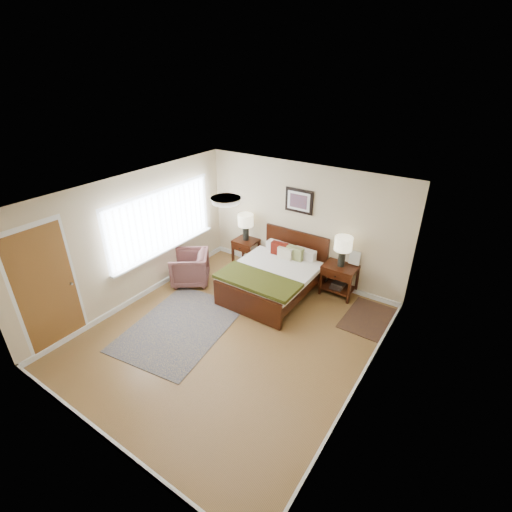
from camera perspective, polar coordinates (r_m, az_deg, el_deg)
name	(u,v)px	position (r m, az deg, el deg)	size (l,w,h in m)	color
floor	(231,335)	(6.60, -3.84, -12.09)	(5.00, 5.00, 0.00)	brown
back_wall	(302,223)	(7.79, 7.13, 5.06)	(4.50, 0.04, 2.50)	#C4B48E
front_wall	(88,370)	(4.59, -24.42, -15.64)	(4.50, 0.04, 2.50)	#C4B48E
left_wall	(134,240)	(7.35, -18.25, 2.40)	(0.04, 5.00, 2.50)	#C4B48E
right_wall	(368,323)	(5.03, 16.82, -9.80)	(0.04, 5.00, 2.50)	#C4B48E
ceiling	(226,198)	(5.36, -4.68, 8.93)	(4.50, 5.00, 0.02)	white
window	(163,222)	(7.66, -14.13, 5.05)	(0.11, 2.72, 1.32)	silver
door	(47,290)	(6.64, -29.50, -4.57)	(0.06, 1.00, 2.18)	silver
ceil_fixture	(226,200)	(5.37, -4.66, 8.58)	(0.44, 0.44, 0.08)	white
bed	(274,273)	(7.42, 2.76, -2.59)	(1.61, 1.93, 1.04)	#351708
wall_art	(299,201)	(7.63, 6.62, 8.40)	(0.62, 0.05, 0.50)	black
nightstand_left	(245,245)	(8.51, -1.64, 1.70)	(0.52, 0.47, 0.62)	#351708
nightstand_right	(339,277)	(7.61, 12.67, -3.20)	(0.66, 0.49, 0.65)	#351708
lamp_left	(246,222)	(8.30, -1.61, 5.20)	(0.34, 0.34, 0.61)	black
lamp_right	(343,246)	(7.30, 13.26, 1.48)	(0.34, 0.34, 0.61)	black
armchair	(190,268)	(7.98, -10.16, -1.78)	(0.75, 0.77, 0.70)	brown
rug_persian	(180,327)	(6.90, -11.56, -10.59)	(1.58, 2.23, 0.01)	#0C173F
rug_navy	(367,318)	(7.27, 16.74, -9.10)	(0.77, 1.15, 0.01)	black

